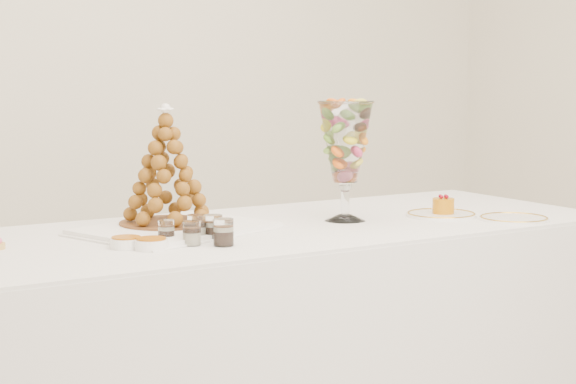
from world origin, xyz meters
TOP-DOWN VIEW (x-y plane):
  - buffet_table at (0.03, 0.32)m, footprint 2.16×0.88m
  - lace_tray at (-0.31, 0.38)m, footprint 0.63×0.55m
  - macaron_vase at (0.25, 0.31)m, footprint 0.18×0.18m
  - cake_plate at (0.58, 0.21)m, footprint 0.23×0.23m
  - spare_plate at (0.73, 0.03)m, footprint 0.22×0.22m
  - verrine_a at (-0.41, 0.23)m, footprint 0.05×0.05m
  - verrine_b at (-0.33, 0.21)m, footprint 0.06×0.06m
  - verrine_c at (-0.28, 0.20)m, footprint 0.07×0.07m
  - verrine_d at (-0.37, 0.15)m, footprint 0.06×0.06m
  - verrine_e at (-0.30, 0.10)m, footprint 0.06×0.06m
  - ramekin_back at (-0.54, 0.21)m, footprint 0.09×0.09m
  - ramekin_front at (-0.49, 0.15)m, footprint 0.09×0.09m
  - croquembouche at (-0.32, 0.44)m, footprint 0.29×0.29m
  - mousse_cake at (0.58, 0.21)m, footprint 0.07×0.07m

SIDE VIEW (x-z plane):
  - buffet_table at x=0.03m, z-range 0.00..0.82m
  - spare_plate at x=0.73m, z-range 0.82..0.83m
  - cake_plate at x=0.58m, z-range 0.82..0.83m
  - lace_tray at x=-0.31m, z-range 0.82..0.83m
  - ramekin_back at x=-0.54m, z-range 0.82..0.84m
  - ramekin_front at x=-0.49m, z-range 0.82..0.85m
  - verrine_a at x=-0.41m, z-range 0.82..0.88m
  - verrine_d at x=-0.37m, z-range 0.82..0.88m
  - verrine_c at x=-0.28m, z-range 0.82..0.89m
  - mousse_cake at x=0.58m, z-range 0.82..0.89m
  - verrine_b at x=-0.33m, z-range 0.82..0.89m
  - verrine_e at x=-0.30m, z-range 0.82..0.89m
  - croquembouche at x=-0.32m, z-range 0.83..1.20m
  - macaron_vase at x=0.25m, z-range 0.87..1.26m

